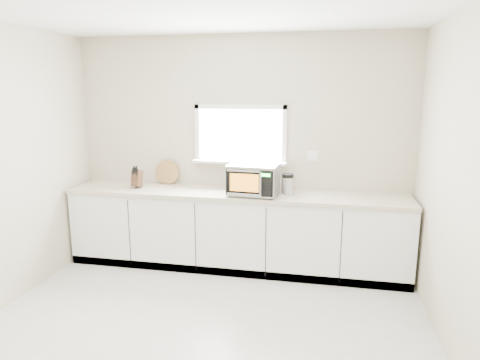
# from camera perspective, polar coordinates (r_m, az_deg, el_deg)

# --- Properties ---
(ground) EXTENTS (4.00, 4.00, 0.00)m
(ground) POSITION_cam_1_polar(r_m,az_deg,el_deg) (3.77, -6.36, -21.52)
(ground) COLOR beige
(ground) RESTS_ON ground
(back_wall) EXTENTS (4.00, 0.17, 2.70)m
(back_wall) POSITION_cam_1_polar(r_m,az_deg,el_deg) (5.13, 0.08, 4.02)
(back_wall) COLOR #B0A88C
(back_wall) RESTS_ON ground
(cabinets) EXTENTS (3.92, 0.60, 0.88)m
(cabinets) POSITION_cam_1_polar(r_m,az_deg,el_deg) (5.06, -0.59, -6.86)
(cabinets) COLOR white
(cabinets) RESTS_ON ground
(countertop) EXTENTS (3.92, 0.64, 0.04)m
(countertop) POSITION_cam_1_polar(r_m,az_deg,el_deg) (4.92, -0.63, -1.82)
(countertop) COLOR beige
(countertop) RESTS_ON cabinets
(microwave) EXTENTS (0.56, 0.48, 0.35)m
(microwave) POSITION_cam_1_polar(r_m,az_deg,el_deg) (4.75, 1.83, 0.17)
(microwave) COLOR black
(microwave) RESTS_ON countertop
(knife_block) EXTENTS (0.09, 0.19, 0.27)m
(knife_block) POSITION_cam_1_polar(r_m,az_deg,el_deg) (5.25, -13.58, 0.26)
(knife_block) COLOR #422917
(knife_block) RESTS_ON countertop
(cutting_board) EXTENTS (0.30, 0.07, 0.30)m
(cutting_board) POSITION_cam_1_polar(r_m,az_deg,el_deg) (5.37, -9.65, 1.04)
(cutting_board) COLOR #A68240
(cutting_board) RESTS_ON countertop
(coffee_grinder) EXTENTS (0.14, 0.14, 0.23)m
(coffee_grinder) POSITION_cam_1_polar(r_m,az_deg,el_deg) (4.84, 6.38, -0.49)
(coffee_grinder) COLOR #ACAFB4
(coffee_grinder) RESTS_ON countertop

